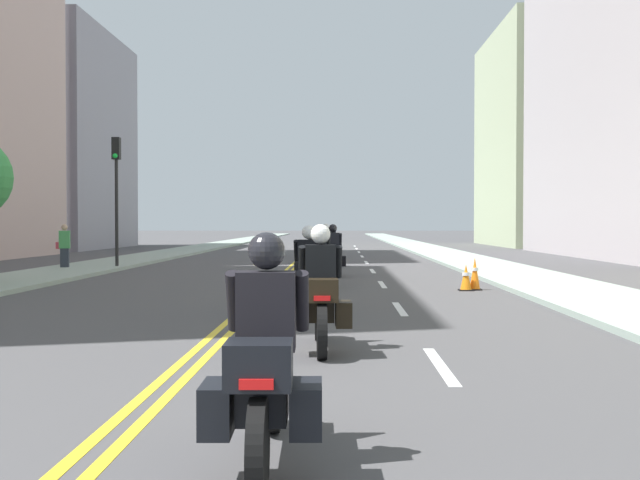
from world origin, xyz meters
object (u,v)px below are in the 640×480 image
motorcycle_1 (321,299)px  motorcycle_3 (319,262)px  motorcycle_5 (327,250)px  motorcycle_4 (333,255)px  traffic_cone_1 (475,274)px  motorcycle_6 (326,246)px  pedestrian_0 (64,247)px  motorcycle_7 (330,244)px  motorcycle_2 (308,277)px  motorcycle_0 (266,371)px  traffic_light_near (116,179)px  traffic_cone_0 (466,278)px

motorcycle_1 → motorcycle_3: bearing=89.0°
motorcycle_5 → motorcycle_4: bearing=-85.1°
motorcycle_3 → motorcycle_5: 9.64m
motorcycle_3 → traffic_cone_1: motorcycle_3 is taller
motorcycle_6 → motorcycle_1: bearing=-88.6°
motorcycle_1 → pedestrian_0: motorcycle_1 is taller
motorcycle_4 → motorcycle_7: 14.39m
motorcycle_1 → traffic_cone_1: size_ratio=2.75×
traffic_cone_1 → motorcycle_2: bearing=-128.9°
pedestrian_0 → motorcycle_4: bearing=153.7°
motorcycle_2 → motorcycle_5: motorcycle_5 is taller
motorcycle_0 → pedestrian_0: bearing=111.3°
motorcycle_1 → motorcycle_6: motorcycle_6 is taller
motorcycle_3 → traffic_light_near: (-7.56, 8.01, 2.61)m
motorcycle_3 → motorcycle_7: size_ratio=0.95×
motorcycle_1 → traffic_cone_0: size_ratio=3.50×
motorcycle_6 → traffic_cone_1: 15.09m
motorcycle_4 → traffic_cone_0: size_ratio=3.41×
motorcycle_6 → motorcycle_7: (0.14, 4.77, -0.02)m
motorcycle_4 → motorcycle_7: (-0.24, 14.39, -0.01)m
motorcycle_0 → motorcycle_6: bearing=88.6°
motorcycle_6 → motorcycle_2: bearing=-89.4°
motorcycle_5 → motorcycle_3: bearing=-88.3°
motorcycle_7 → pedestrian_0: 14.87m
motorcycle_2 → motorcycle_0: bearing=-87.5°
motorcycle_4 → pedestrian_0: 9.91m
traffic_cone_1 → motorcycle_4: bearing=125.9°
traffic_cone_0 → traffic_cone_1: bearing=35.6°
motorcycle_4 → traffic_cone_0: motorcycle_4 is taller
motorcycle_4 → pedestrian_0: motorcycle_4 is taller
motorcycle_4 → motorcycle_2: bearing=-94.7°
motorcycle_3 → motorcycle_6: 14.07m
motorcycle_6 → traffic_light_near: size_ratio=0.45×
traffic_cone_0 → traffic_light_near: size_ratio=0.14×
traffic_cone_1 → motorcycle_6: bearing=105.2°
traffic_cone_0 → motorcycle_2: bearing=-128.2°
motorcycle_0 → traffic_cone_1: size_ratio=2.69×
traffic_light_near → pedestrian_0: size_ratio=2.92×
motorcycle_2 → motorcycle_7: (0.16, 24.24, -0.01)m
traffic_cone_0 → motorcycle_4: bearing=123.1°
traffic_light_near → traffic_cone_0: bearing=-37.7°
motorcycle_1 → traffic_light_near: 19.61m
motorcycle_3 → motorcycle_7: motorcycle_3 is taller
traffic_cone_0 → traffic_cone_1: traffic_cone_1 is taller
motorcycle_1 → traffic_light_near: (-7.82, 17.79, 2.62)m
motorcycle_5 → traffic_cone_0: (3.58, -10.30, -0.35)m
traffic_light_near → motorcycle_3: bearing=-46.7°
motorcycle_7 → motorcycle_4: bearing=-92.5°
motorcycle_0 → traffic_light_near: (-7.56, 22.65, 2.63)m
motorcycle_2 → motorcycle_6: (0.01, 19.47, 0.01)m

